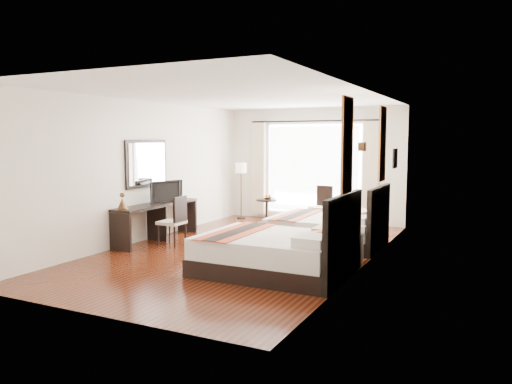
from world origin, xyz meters
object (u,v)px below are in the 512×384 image
at_px(bed_far, 329,230).
at_px(television, 164,191).
at_px(nightstand, 347,250).
at_px(vase, 346,232).
at_px(table_lamp, 348,219).
at_px(bed_near, 278,252).
at_px(floor_lamp, 241,172).
at_px(window_chair, 321,214).
at_px(fruit_bowl, 268,198).
at_px(side_table, 267,211).
at_px(console_desk, 157,222).
at_px(desk_chair, 173,230).

height_order(bed_far, television, television).
relative_size(nightstand, vase, 4.01).
bearing_deg(table_lamp, bed_near, -124.49).
bearing_deg(floor_lamp, bed_far, -35.22).
xyz_separation_m(table_lamp, window_chair, (-1.53, 3.12, -0.44)).
bearing_deg(vase, bed_near, -133.09).
xyz_separation_m(bed_far, vase, (0.73, -1.43, 0.26)).
relative_size(vase, fruit_bowl, 0.65).
distance_m(vase, window_chair, 3.73).
distance_m(bed_near, fruit_bowl, 4.62).
relative_size(bed_near, floor_lamp, 1.56).
xyz_separation_m(table_lamp, side_table, (-2.87, 2.99, -0.44)).
height_order(nightstand, vase, vase).
height_order(console_desk, fruit_bowl, console_desk).
distance_m(bed_far, window_chair, 2.12).
bearing_deg(nightstand, vase, -85.75).
height_order(nightstand, television, television).
bearing_deg(window_chair, bed_near, 20.40).
distance_m(console_desk, floor_lamp, 3.39).
xyz_separation_m(bed_near, bed_far, (0.07, 2.28, -0.02)).
height_order(television, window_chair, television).
bearing_deg(console_desk, side_table, 69.86).
bearing_deg(table_lamp, side_table, 133.88).
bearing_deg(bed_far, vase, -62.86).
relative_size(bed_near, table_lamp, 6.67).
xyz_separation_m(bed_far, table_lamp, (0.69, -1.17, 0.42)).
bearing_deg(fruit_bowl, desk_chair, -100.06).
bearing_deg(television, floor_lamp, 14.20).
height_order(bed_near, floor_lamp, floor_lamp).
height_order(television, floor_lamp, floor_lamp).
bearing_deg(console_desk, fruit_bowl, 69.53).
relative_size(vase, console_desk, 0.06).
relative_size(television, side_table, 1.34).
xyz_separation_m(nightstand, floor_lamp, (-3.79, 3.46, 0.96)).
height_order(bed_near, table_lamp, bed_near).
relative_size(table_lamp, side_table, 0.58).
bearing_deg(television, nightstand, -78.78).
distance_m(console_desk, fruit_bowl, 3.15).
relative_size(bed_far, television, 2.69).
relative_size(console_desk, side_table, 3.78).
bearing_deg(floor_lamp, side_table, -21.65).
distance_m(nightstand, floor_lamp, 5.22).
bearing_deg(bed_near, television, 155.97).
bearing_deg(table_lamp, television, 175.65).
bearing_deg(television, desk_chair, -113.69).
relative_size(vase, floor_lamp, 0.09).
bearing_deg(bed_far, television, -164.84).
bearing_deg(fruit_bowl, television, -111.73).
distance_m(console_desk, television, 0.65).
bearing_deg(floor_lamp, television, -93.04).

